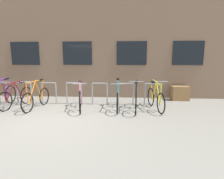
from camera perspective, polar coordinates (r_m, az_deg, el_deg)
The scene contains 11 objects.
ground_plane at distance 5.42m, azimuth -19.12°, elevation -9.47°, with size 42.00×42.00×0.00m, color gray.
storefront_building at distance 11.15m, azimuth -7.18°, elevation 15.73°, with size 28.00×6.04×5.79m.
bike_rack at distance 6.97m, azimuth -12.18°, elevation -0.46°, with size 6.62×0.05×0.85m.
bicycle_teal at distance 6.21m, azimuth 1.83°, elevation -2.75°, with size 0.44×1.77×1.07m.
bicycle_yellow at distance 6.36m, azimuth 13.84°, elevation -2.79°, with size 0.46×1.69×1.06m.
bicycle_pink at distance 6.28m, azimuth -10.20°, elevation -2.65°, with size 0.53×1.74×0.99m.
bicycle_black at distance 6.10m, azimuth 7.73°, elevation -2.91°, with size 0.44×1.73×1.08m.
bicycle_purple at distance 7.72m, azimuth -31.83°, elevation -1.68°, with size 0.44×1.78×1.08m.
bicycle_orange at distance 6.83m, azimuth -23.19°, elevation -2.44°, with size 0.44×1.76×1.05m.
bicycle_maroon at distance 7.36m, azimuth -28.49°, elevation -2.08°, with size 0.45×1.74×1.00m.
planter_box at distance 8.05m, azimuth 21.08°, elevation -1.12°, with size 0.70×0.44×0.60m, color olive.
Camera 1 is at (2.07, -4.69, 1.75)m, focal length 28.32 mm.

